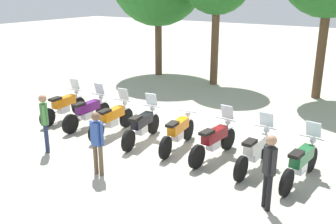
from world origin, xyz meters
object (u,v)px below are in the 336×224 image
Objects in this scene: person_2 at (269,167)px; motorcycle_0 at (64,106)px; motorcycle_1 at (88,111)px; motorcycle_4 at (178,132)px; motorcycle_6 at (255,150)px; motorcycle_2 at (113,118)px; motorcycle_7 at (301,162)px; motorcycle_5 at (214,140)px; motorcycle_3 at (142,125)px; person_0 at (97,139)px; person_1 at (45,119)px.

motorcycle_0 is at bearing 123.01° from person_2.
motorcycle_1 is at bearing 121.20° from person_2.
motorcycle_4 is 1.00× the size of motorcycle_6.
motorcycle_7 is at bearing -93.50° from motorcycle_2.
motorcycle_1 is at bearing 96.29° from motorcycle_5.
motorcycle_7 is 1.65m from person_2.
person_2 reaches higher than motorcycle_3.
motorcycle_5 is (4.67, 0.02, 0.00)m from motorcycle_1.
person_0 is at bearing -132.93° from motorcycle_1.
person_1 reaches higher than person_2.
motorcycle_0 and motorcycle_1 have the same top height.
motorcycle_6 is at bearing 153.06° from person_1.
person_1 is at bearing 120.01° from motorcycle_4.
motorcycle_1 is 2.28m from person_1.
motorcycle_4 is 2.34m from motorcycle_6.
person_1 is at bearing 159.00° from motorcycle_2.
motorcycle_2 is at bearing -148.85° from person_0.
motorcycle_3 is at bearing -96.93° from motorcycle_0.
person_1 is at bearing 114.65° from motorcycle_6.
motorcycle_3 reaches higher than motorcycle_4.
motorcycle_2 is 1.00× the size of motorcycle_6.
motorcycle_1 is at bearing -134.22° from person_0.
motorcycle_3 and motorcycle_5 have the same top height.
person_0 is (1.54, -2.32, 0.43)m from motorcycle_2.
person_2 reaches higher than motorcycle_4.
person_2 is at bearing -105.02° from motorcycle_1.
motorcycle_2 is 1.31× the size of person_1.
motorcycle_7 is at bearing -98.95° from motorcycle_4.
motorcycle_2 is (1.16, -0.10, 0.00)m from motorcycle_1.
motorcycle_0 reaches higher than motorcycle_4.
motorcycle_4 is 3.51m from motorcycle_7.
motorcycle_2 is 5.79m from person_2.
motorcycle_7 is at bearing -91.79° from motorcycle_6.
motorcycle_7 is 6.83m from person_1.
motorcycle_4 is 1.35× the size of person_0.
person_0 is (-1.97, -2.43, 0.43)m from motorcycle_5.
person_2 is at bearing -123.14° from motorcycle_5.
motorcycle_7 is 1.35× the size of person_0.
motorcycle_6 is at bearing -92.41° from motorcycle_2.
person_0 reaches higher than motorcycle_6.
motorcycle_3 is (3.50, -0.13, 0.00)m from motorcycle_0.
motorcycle_1 is 1.00× the size of motorcycle_4.
person_2 is (0.89, -1.65, 0.45)m from motorcycle_6.
motorcycle_1 is at bearing 92.46° from motorcycle_6.
motorcycle_2 and motorcycle_6 have the same top height.
motorcycle_2 is 3.51m from motorcycle_5.
person_0 is at bearing 130.08° from motorcycle_6.
motorcycle_0 is 8.09m from person_2.
motorcycle_1 is 5.84m from motorcycle_6.
motorcycle_2 is at bearing 86.99° from motorcycle_4.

